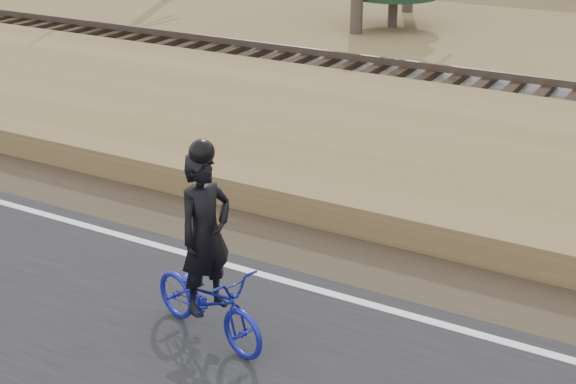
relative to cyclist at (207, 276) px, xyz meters
The scene contains 7 objects.
ground 1.46m from the cyclist, 86.08° to the left, with size 120.00×120.00×0.00m, color olive.
edge_line 1.60m from the cyclist, 86.63° to the left, with size 120.00×0.12×0.01m, color silver.
shoulder 2.54m from the cyclist, 88.02° to the left, with size 120.00×1.60×0.04m, color #473A2B.
embankment 5.45m from the cyclist, 89.11° to the left, with size 120.00×5.00×0.44m, color olive.
ballast 9.24m from the cyclist, 89.48° to the left, with size 120.00×3.00×0.45m, color slate.
railroad 9.23m from the cyclist, 89.48° to the left, with size 120.00×2.40×0.29m.
cyclist is the anchor object (origin of this frame).
Camera 1 is at (4.22, -7.20, 4.87)m, focal length 50.00 mm.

